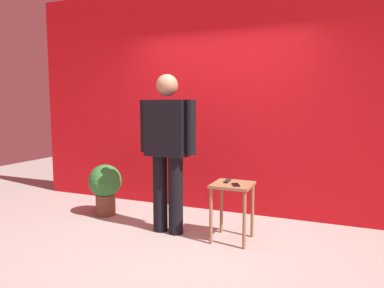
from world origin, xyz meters
TOP-DOWN VIEW (x-y plane):
  - ground_plane at (0.00, 0.00)m, footprint 12.00×12.00m
  - back_wall_red at (0.00, 1.48)m, footprint 6.01×0.12m
  - standing_person at (-0.29, 0.40)m, footprint 0.72×0.28m
  - side_table at (0.47, 0.44)m, footprint 0.42×0.42m
  - cell_phone at (0.53, 0.37)m, footprint 0.13×0.16m
  - tv_remote at (0.40, 0.49)m, footprint 0.05×0.17m
  - potted_plant at (-1.36, 0.66)m, footprint 0.44×0.44m

SIDE VIEW (x-z plane):
  - ground_plane at x=0.00m, z-range 0.00..0.00m
  - potted_plant at x=-1.36m, z-range 0.06..0.75m
  - side_table at x=0.47m, z-range 0.19..0.82m
  - cell_phone at x=0.53m, z-range 0.64..0.65m
  - tv_remote at x=0.40m, z-range 0.64..0.66m
  - standing_person at x=-0.29m, z-range 0.11..1.93m
  - back_wall_red at x=0.00m, z-range 0.00..3.13m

